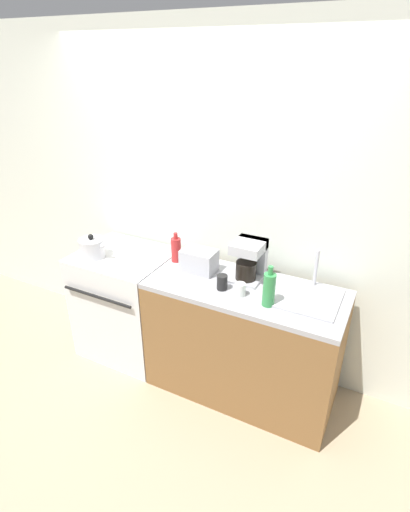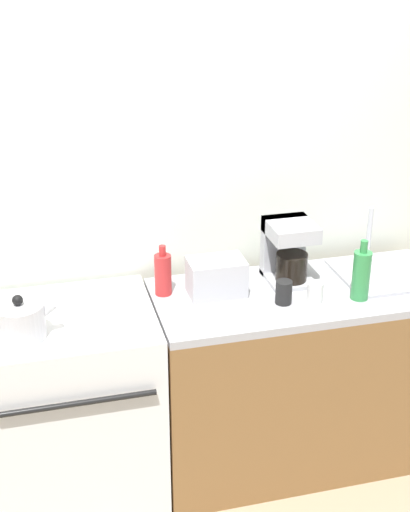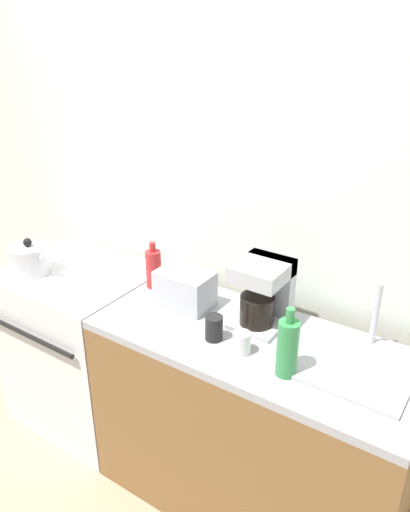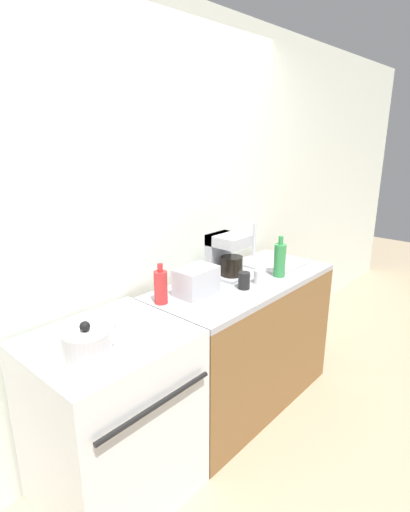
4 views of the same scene
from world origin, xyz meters
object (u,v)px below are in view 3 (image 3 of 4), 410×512
at_px(cup_black, 214,328).
at_px(toaster, 185,288).
at_px(coffee_maker, 264,290).
at_px(kettle, 30,259).
at_px(bottle_red, 154,268).
at_px(stove, 85,343).
at_px(cup_white, 242,343).
at_px(bottle_green, 288,347).

bearing_deg(cup_black, toaster, 148.63).
xyz_separation_m(coffee_maker, cup_black, (-0.10, -0.23, -0.10)).
xyz_separation_m(toaster, coffee_maker, (0.36, 0.07, 0.07)).
relative_size(kettle, bottle_red, 1.06).
height_order(toaster, cup_black, toaster).
xyz_separation_m(toaster, cup_black, (0.26, -0.16, -0.03)).
bearing_deg(stove, coffee_maker, 6.36).
xyz_separation_m(toaster, bottle_red, (-0.23, 0.06, 0.01)).
bearing_deg(bottle_red, coffee_maker, 1.04).
relative_size(kettle, cup_white, 2.78).
distance_m(stove, kettle, 0.57).
xyz_separation_m(stove, coffee_maker, (1.03, 0.11, 0.60)).
height_order(bottle_green, cup_white, bottle_green).
height_order(kettle, bottle_red, bottle_red).
bearing_deg(coffee_maker, toaster, -169.20).
xyz_separation_m(bottle_red, cup_white, (0.63, -0.23, -0.05)).
xyz_separation_m(stove, cup_white, (1.07, -0.13, 0.49)).
bearing_deg(stove, kettle, -144.07).
bearing_deg(stove, bottle_red, 13.34).
distance_m(toaster, bottle_red, 0.24).
bearing_deg(kettle, stove, 35.93).
relative_size(coffee_maker, cup_black, 2.75).
distance_m(bottle_red, cup_black, 0.54).
xyz_separation_m(kettle, cup_black, (1.11, 0.02, -0.02)).
relative_size(bottle_red, bottle_green, 0.84).
xyz_separation_m(kettle, coffee_maker, (1.21, 0.25, 0.08)).
distance_m(stove, bottle_green, 1.39).
bearing_deg(coffee_maker, kettle, -168.48).
relative_size(toaster, cup_black, 2.38).
relative_size(stove, coffee_maker, 3.19).
xyz_separation_m(bottle_green, cup_white, (-0.20, 0.02, -0.07)).
relative_size(stove, bottle_red, 3.93).
bearing_deg(cup_black, cup_white, -7.25).
bearing_deg(cup_black, coffee_maker, 66.21).
height_order(bottle_red, cup_black, bottle_red).
distance_m(stove, bottle_red, 0.71).
height_order(kettle, coffee_maker, coffee_maker).
bearing_deg(bottle_green, kettle, 179.17).
bearing_deg(stove, toaster, 3.93).
xyz_separation_m(kettle, toaster, (0.85, 0.18, 0.01)).
bearing_deg(toaster, bottle_green, -18.33).
xyz_separation_m(coffee_maker, cup_white, (0.04, -0.24, -0.11)).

